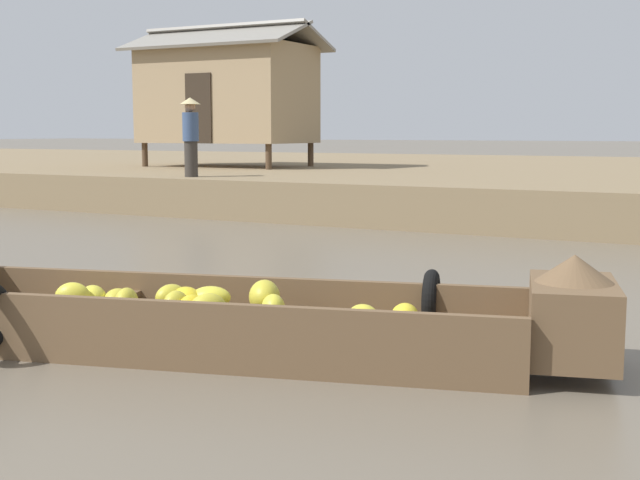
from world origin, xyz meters
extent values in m
plane|color=#665B4C|center=(0.00, 10.00, 0.00)|extent=(300.00, 300.00, 0.00)
cube|color=#7F6B4C|center=(0.00, 23.42, 0.40)|extent=(160.00, 20.00, 0.80)
cube|color=brown|center=(1.01, 5.00, 0.06)|extent=(4.93, 2.41, 0.12)
cube|color=brown|center=(0.86, 5.55, 0.32)|extent=(4.64, 1.31, 0.40)
cube|color=brown|center=(1.16, 4.45, 0.32)|extent=(4.64, 1.31, 0.40)
cube|color=brown|center=(3.61, 5.70, 0.40)|extent=(0.85, 1.16, 0.56)
cone|color=brown|center=(3.61, 5.70, 0.78)|extent=(0.69, 0.69, 0.20)
cube|color=brown|center=(0.02, 4.74, 0.34)|extent=(0.48, 1.11, 0.05)
torus|color=black|center=(2.38, 6.08, 0.36)|extent=(0.25, 0.53, 0.52)
ellipsoid|color=yellow|center=(-0.19, 4.62, 0.40)|extent=(0.35, 0.32, 0.25)
ellipsoid|color=yellow|center=(2.36, 5.55, 0.32)|extent=(0.30, 0.38, 0.22)
ellipsoid|color=gold|center=(0.01, 4.93, 0.34)|extent=(0.29, 0.34, 0.20)
ellipsoid|color=yellow|center=(0.92, 5.00, 0.44)|extent=(0.39, 0.34, 0.18)
ellipsoid|color=yellow|center=(0.75, 4.90, 0.42)|extent=(0.36, 0.33, 0.21)
ellipsoid|color=gold|center=(1.32, 5.17, 0.45)|extent=(0.38, 0.42, 0.27)
ellipsoid|color=yellow|center=(-0.25, 4.89, 0.30)|extent=(0.38, 0.39, 0.19)
ellipsoid|color=gold|center=(0.62, 4.88, 0.43)|extent=(0.26, 0.32, 0.21)
ellipsoid|color=yellow|center=(-0.16, 4.83, 0.36)|extent=(0.37, 0.37, 0.21)
ellipsoid|color=gold|center=(1.09, 4.72, 0.40)|extent=(0.36, 0.39, 0.28)
ellipsoid|color=yellow|center=(0.95, 4.70, 0.40)|extent=(0.21, 0.27, 0.22)
ellipsoid|color=yellow|center=(1.52, 4.98, 0.41)|extent=(0.30, 0.32, 0.23)
ellipsoid|color=yellow|center=(2.48, 5.12, 0.30)|extent=(0.33, 0.26, 0.21)
ellipsoid|color=yellow|center=(2.17, 5.20, 0.36)|extent=(0.36, 0.37, 0.20)
ellipsoid|color=gold|center=(0.81, 4.69, 0.40)|extent=(0.21, 0.28, 0.27)
ellipsoid|color=gold|center=(0.37, 4.63, 0.39)|extent=(0.29, 0.36, 0.28)
cylinder|color=#4C3826|center=(-10.42, 17.95, 1.12)|extent=(0.16, 0.16, 0.64)
cylinder|color=#4C3826|center=(-6.45, 17.95, 1.12)|extent=(0.16, 0.16, 0.64)
cylinder|color=#4C3826|center=(-10.42, 20.16, 1.12)|extent=(0.16, 0.16, 0.64)
cylinder|color=#4C3826|center=(-6.45, 20.16, 1.12)|extent=(0.16, 0.16, 0.64)
cube|color=#9E8460|center=(-8.44, 19.06, 2.73)|extent=(4.36, 2.61, 2.58)
cube|color=#2D2319|center=(-8.44, 17.73, 2.34)|extent=(0.80, 0.04, 1.80)
cube|color=gray|center=(-8.44, 18.40, 4.24)|extent=(5.06, 1.80, 0.71)
cube|color=gray|center=(-8.44, 19.71, 4.24)|extent=(5.06, 1.80, 0.71)
cylinder|color=#332D28|center=(-6.07, 14.19, 1.17)|extent=(0.28, 0.28, 0.75)
cylinder|color=#384C70|center=(-6.07, 14.19, 1.85)|extent=(0.34, 0.34, 0.60)
sphere|color=#9E7556|center=(-6.07, 14.19, 2.27)|extent=(0.22, 0.22, 0.22)
cone|color=tan|center=(-6.07, 14.19, 2.39)|extent=(0.44, 0.44, 0.14)
camera|label=1|loc=(4.84, -0.51, 1.75)|focal=47.99mm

